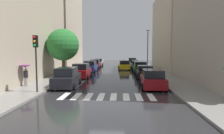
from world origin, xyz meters
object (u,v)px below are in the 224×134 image
Objects in this scene: parked_car_left_nearest at (67,78)px; lamp_post_right at (148,47)px; parked_car_left_second at (81,71)px; traffic_light_left_corner at (36,51)px; parked_car_right_fifth at (134,64)px; taxi_midroad at (124,65)px; parked_car_right_second at (145,72)px; parked_car_right_third at (140,68)px; pedestrian_near_tree at (26,71)px; street_tree_left at (63,45)px; parked_car_right_fourth at (137,65)px; parked_car_right_sixth at (132,62)px; parked_car_left_fifth at (98,63)px; parked_car_left_fourth at (95,64)px; parked_car_right_nearest at (153,79)px; parked_car_left_third at (90,67)px.

lamp_post_right is (9.49, 15.09, 3.21)m from parked_car_left_nearest.
traffic_light_left_corner is at bearing 169.38° from parked_car_left_second.
taxi_midroad reaches higher than parked_car_right_fifth.
parked_car_right_second is 0.95× the size of traffic_light_left_corner.
parked_car_right_fifth is (-0.00, 11.33, -0.09)m from parked_car_right_third.
parked_car_left_second is 9.36m from traffic_light_left_corner.
street_tree_left reaches higher than pedestrian_near_tree.
parked_car_right_fourth is at bearing 64.89° from traffic_light_left_corner.
parked_car_left_nearest reaches higher than parked_car_right_sixth.
traffic_light_left_corner is at bearing 156.90° from parked_car_right_fourth.
parked_car_left_fifth is 0.95× the size of taxi_midroad.
street_tree_left is at bearing 151.86° from parked_car_right_fifth.
parked_car_right_second is at bearing -159.71° from parked_car_left_fifth.
taxi_midroad is (-2.32, 0.22, 0.02)m from parked_car_right_fourth.
parked_car_left_nearest is at bearing 178.42° from parked_car_left_fourth.
parked_car_left_second reaches higher than parked_car_right_fourth.
parked_car_left_fourth is 1.03× the size of parked_car_right_nearest.
parked_car_left_third is at bearing 169.40° from pedestrian_near_tree.
parked_car_right_fourth is at bearing -176.81° from parked_car_right_fifth.
taxi_midroad is 2.42× the size of pedestrian_near_tree.
parked_car_left_second is 9.46m from parked_car_right_third.
parked_car_right_fifth is at bearing 69.99° from traffic_light_left_corner.
parked_car_left_fourth reaches higher than parked_car_right_fifth.
parked_car_left_fourth is 13.28m from street_tree_left.
parked_car_right_fifth is (-0.03, 16.64, -0.01)m from parked_car_right_second.
parked_car_left_second reaches higher than parked_car_right_fifth.
parked_car_right_third is at bearing -55.56° from parked_car_left_second.
parked_car_left_fourth is at bearing 33.44° from parked_car_right_second.
parked_car_left_third is at bearing 129.91° from taxi_midroad.
parked_car_left_second is at bearing 152.25° from taxi_midroad.
parked_car_left_second is 12.61m from parked_car_left_fourth.
street_tree_left is 1.37× the size of traffic_light_left_corner.
parked_car_right_fifth is at bearing -0.45° from parked_car_right_third.
street_tree_left is at bearing 60.74° from parked_car_right_nearest.
lamp_post_right reaches higher than parked_car_left_second.
parked_car_right_nearest is at bearing 179.12° from parked_car_right_third.
parked_car_right_fourth is (7.91, -7.77, -0.02)m from parked_car_left_fifth.
parked_car_left_third is at bearing 70.81° from street_tree_left.
pedestrian_near_tree reaches higher than parked_car_left_fifth.
parked_car_left_third is 1.04× the size of parked_car_right_fifth.
parked_car_left_fourth is at bearing 81.53° from parked_car_right_fourth.
pedestrian_near_tree is at bearing -129.90° from lamp_post_right.
parked_car_left_second reaches higher than parked_car_right_sixth.
lamp_post_right reaches higher than parked_car_right_second.
parked_car_right_nearest is at bearing -129.11° from parked_car_left_second.
taxi_midroad is (5.50, 11.38, -0.07)m from parked_car_left_second.
parked_car_left_fifth is at bearing -0.57° from parked_car_left_fourth.
parked_car_right_nearest is 0.64× the size of lamp_post_right.
parked_car_left_nearest is 18.58m from parked_car_left_fourth.
pedestrian_near_tree is at bearing 94.19° from parked_car_right_nearest.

